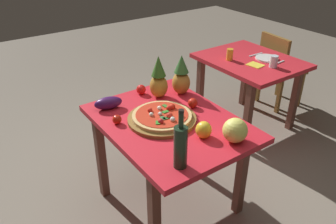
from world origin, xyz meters
TOP-DOWN VIEW (x-y plane):
  - ground_plane at (0.00, 0.00)m, footprint 10.00×10.00m
  - display_table at (0.00, 0.00)m, footprint 1.10×0.84m
  - background_table at (-0.50, 1.32)m, footprint 0.94×0.78m
  - dining_chair at (-0.61, 1.94)m, footprint 0.44×0.44m
  - pizza_board at (-0.03, -0.04)m, footprint 0.46×0.46m
  - pizza at (-0.03, -0.04)m, footprint 0.40×0.40m
  - wine_bottle at (0.43, -0.23)m, footprint 0.08×0.08m
  - pineapple_left at (-0.34, 0.14)m, footprint 0.14×0.14m
  - pineapple_right at (-0.29, 0.32)m, footprint 0.14×0.14m
  - melon at (0.43, 0.18)m, footprint 0.15×0.15m
  - bell_pepper at (0.28, 0.06)m, footprint 0.10×0.10m
  - eggplant at (-0.39, -0.26)m, footprint 0.13×0.22m
  - tomato_beside_pepper at (-0.17, -0.31)m, footprint 0.06×0.06m
  - tomato_near_board at (-0.46, 0.05)m, footprint 0.07×0.07m
  - tomato_by_bottle at (-0.05, 0.25)m, footprint 0.07×0.07m
  - drinking_glass_juice at (-0.60, 1.14)m, footprint 0.06×0.06m
  - drinking_glass_water at (-0.24, 1.34)m, footprint 0.07×0.07m
  - dinner_plate at (-0.41, 1.45)m, footprint 0.22×0.22m
  - fork_utensil at (-0.55, 1.45)m, footprint 0.02×0.18m
  - knife_utensil at (-0.27, 1.45)m, footprint 0.03×0.18m
  - napkin_folded at (-0.36, 1.23)m, footprint 0.16×0.14m

SIDE VIEW (x-z plane):
  - ground_plane at x=0.00m, z-range 0.00..0.00m
  - dining_chair at x=-0.61m, z-range 0.06..0.91m
  - background_table at x=-0.50m, z-range 0.26..1.00m
  - display_table at x=0.00m, z-range 0.27..1.01m
  - napkin_folded at x=-0.36m, z-range 0.74..0.75m
  - fork_utensil at x=-0.55m, z-range 0.74..0.75m
  - knife_utensil at x=-0.27m, z-range 0.74..0.75m
  - dinner_plate at x=-0.41m, z-range 0.74..0.76m
  - pizza_board at x=-0.03m, z-range 0.74..0.77m
  - tomato_beside_pepper at x=-0.17m, z-range 0.74..0.81m
  - tomato_by_bottle at x=-0.05m, z-range 0.74..0.81m
  - tomato_near_board at x=-0.46m, z-range 0.74..0.82m
  - pizza at x=-0.03m, z-range 0.75..0.81m
  - eggplant at x=-0.39m, z-range 0.74..0.83m
  - bell_pepper at x=0.28m, z-range 0.74..0.85m
  - drinking_glass_water at x=-0.24m, z-range 0.74..0.85m
  - drinking_glass_juice at x=-0.60m, z-range 0.74..0.85m
  - melon at x=0.43m, z-range 0.74..0.90m
  - wine_bottle at x=0.43m, z-range 0.70..1.05m
  - pineapple_right at x=-0.29m, z-range 0.73..1.04m
  - pineapple_left at x=-0.34m, z-range 0.72..1.05m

